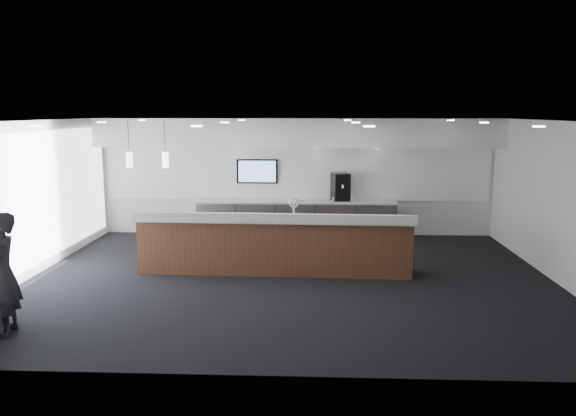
{
  "coord_description": "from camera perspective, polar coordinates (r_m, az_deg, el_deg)",
  "views": [
    {
      "loc": [
        0.43,
        -10.35,
        3.18
      ],
      "look_at": [
        -0.09,
        1.3,
        1.15
      ],
      "focal_mm": 35.0,
      "sensor_mm": 36.0,
      "label": 1
    }
  ],
  "objects": [
    {
      "name": "ceiling_can_lights",
      "position": [
        10.36,
        0.19,
        8.69
      ],
      "size": [
        7.0,
        5.0,
        0.02
      ],
      "primitive_type": null,
      "color": "white",
      "rests_on": "ceiling"
    },
    {
      "name": "cup_1",
      "position": [
        14.11,
        5.84,
        0.9
      ],
      "size": [
        0.14,
        0.14,
        0.09
      ],
      "primitive_type": "imported",
      "rotation": [
        0.0,
        0.0,
        0.65
      ],
      "color": "white",
      "rests_on": "back_credenza"
    },
    {
      "name": "info_sign_right",
      "position": [
        14.08,
        6.32,
        1.1
      ],
      "size": [
        0.16,
        0.03,
        0.21
      ],
      "primitive_type": "cube",
      "rotation": [
        0.0,
        0.0,
        0.06
      ],
      "color": "white",
      "rests_on": "back_credenza"
    },
    {
      "name": "wall_tv",
      "position": [
        14.41,
        -3.14,
        3.74
      ],
      "size": [
        1.05,
        0.08,
        0.62
      ],
      "color": "black",
      "rests_on": "back_wall"
    },
    {
      "name": "ground",
      "position": [
        10.84,
        0.18,
        -7.21
      ],
      "size": [
        10.0,
        10.0,
        0.0
      ],
      "primitive_type": "plane",
      "color": "black",
      "rests_on": "ground"
    },
    {
      "name": "cup_3",
      "position": [
        14.1,
        4.71,
        0.91
      ],
      "size": [
        0.13,
        0.13,
        0.09
      ],
      "primitive_type": "imported",
      "rotation": [
        0.0,
        0.0,
        1.94
      ],
      "color": "white",
      "rests_on": "back_credenza"
    },
    {
      "name": "left_wall",
      "position": [
        11.81,
        -24.84,
        0.76
      ],
      "size": [
        0.02,
        8.0,
        3.0
      ],
      "primitive_type": "cube",
      "color": "white",
      "rests_on": "ground"
    },
    {
      "name": "soffit_bulkhead",
      "position": [
        13.92,
        0.81,
        7.67
      ],
      "size": [
        10.0,
        0.9,
        0.7
      ],
      "primitive_type": "cube",
      "color": "white",
      "rests_on": "back_wall"
    },
    {
      "name": "alcove_panel",
      "position": [
        14.42,
        0.85,
        3.56
      ],
      "size": [
        9.8,
        0.06,
        1.4
      ],
      "primitive_type": "cube",
      "color": "white",
      "rests_on": "back_wall"
    },
    {
      "name": "coffee_machine",
      "position": [
        14.16,
        5.35,
        2.16
      ],
      "size": [
        0.49,
        0.57,
        0.69
      ],
      "rotation": [
        0.0,
        0.0,
        0.25
      ],
      "color": "black",
      "rests_on": "back_credenza"
    },
    {
      "name": "back_credenza",
      "position": [
        14.26,
        0.8,
        -1.08
      ],
      "size": [
        5.06,
        0.66,
        0.95
      ],
      "color": "gray",
      "rests_on": "ground"
    },
    {
      "name": "right_wall",
      "position": [
        11.44,
        26.08,
        0.39
      ],
      "size": [
        0.02,
        8.0,
        3.0
      ],
      "primitive_type": "cube",
      "color": "white",
      "rests_on": "ground"
    },
    {
      "name": "info_sign_left",
      "position": [
        14.08,
        1.44,
        1.24
      ],
      "size": [
        0.18,
        0.03,
        0.24
      ],
      "primitive_type": "cube",
      "rotation": [
        0.0,
        0.0,
        -0.08
      ],
      "color": "white",
      "rests_on": "back_credenza"
    },
    {
      "name": "lounge_guest",
      "position": [
        8.99,
        -26.96,
        -6.02
      ],
      "size": [
        0.58,
        0.74,
        1.78
      ],
      "primitive_type": "imported",
      "rotation": [
        0.0,
        0.0,
        -1.31
      ],
      "color": "black",
      "rests_on": "ground"
    },
    {
      "name": "back_wall",
      "position": [
        14.46,
        0.85,
        3.18
      ],
      "size": [
        10.0,
        0.02,
        3.0
      ],
      "primitive_type": "cube",
      "color": "white",
      "rests_on": "ground"
    },
    {
      "name": "window_blinds_wall",
      "position": [
        11.79,
        -24.67,
        0.75
      ],
      "size": [
        0.04,
        7.36,
        2.55
      ],
      "primitive_type": "cube",
      "color": "silver",
      "rests_on": "left_wall"
    },
    {
      "name": "cup_2",
      "position": [
        14.11,
        5.27,
        0.9
      ],
      "size": [
        0.12,
        0.12,
        0.09
      ],
      "primitive_type": "imported",
      "rotation": [
        0.0,
        0.0,
        1.29
      ],
      "color": "white",
      "rests_on": "back_credenza"
    },
    {
      "name": "pendant_left",
      "position": [
        11.54,
        -11.68,
        5.03
      ],
      "size": [
        0.12,
        0.12,
        0.3
      ],
      "primitive_type": "cylinder",
      "color": "beige",
      "rests_on": "ceiling"
    },
    {
      "name": "ceiling",
      "position": [
        10.36,
        0.19,
        8.85
      ],
      "size": [
        10.0,
        8.0,
        0.02
      ],
      "primitive_type": "cube",
      "color": "black",
      "rests_on": "back_wall"
    },
    {
      "name": "service_counter",
      "position": [
        11.15,
        -1.39,
        -3.66
      ],
      "size": [
        5.45,
        1.04,
        1.49
      ],
      "rotation": [
        0.0,
        0.0,
        -0.03
      ],
      "color": "#4A2518",
      "rests_on": "ground"
    },
    {
      "name": "cup_0",
      "position": [
        14.12,
        6.41,
        0.89
      ],
      "size": [
        0.1,
        0.1,
        0.09
      ],
      "primitive_type": "imported",
      "color": "white",
      "rests_on": "back_credenza"
    },
    {
      "name": "pendant_right",
      "position": [
        11.73,
        -15.0,
        4.97
      ],
      "size": [
        0.12,
        0.12,
        0.3
      ],
      "primitive_type": "cylinder",
      "color": "beige",
      "rests_on": "ceiling"
    }
  ]
}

